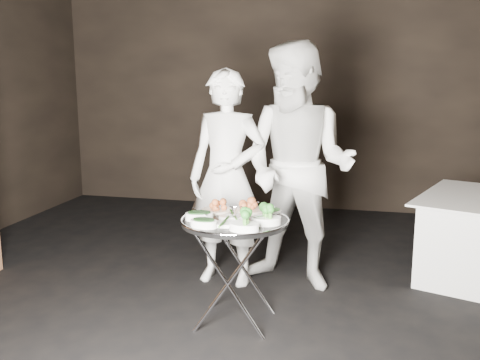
% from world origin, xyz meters
% --- Properties ---
extents(floor, '(6.00, 7.00, 0.05)m').
position_xyz_m(floor, '(0.00, 0.00, -0.03)').
color(floor, black).
rests_on(floor, ground).
extents(wall_back, '(6.00, 0.05, 3.00)m').
position_xyz_m(wall_back, '(0.00, 3.52, 1.50)').
color(wall_back, black).
rests_on(wall_back, floor).
extents(tray_stand, '(0.48, 0.40, 0.70)m').
position_xyz_m(tray_stand, '(0.00, 0.17, 0.39)').
color(tray_stand, silver).
rests_on(tray_stand, floor).
extents(serving_tray, '(0.71, 0.71, 0.04)m').
position_xyz_m(serving_tray, '(0.00, 0.17, 0.71)').
color(serving_tray, black).
rests_on(serving_tray, tray_stand).
extents(potato_plate_a, '(0.21, 0.21, 0.07)m').
position_xyz_m(potato_plate_a, '(-0.16, 0.35, 0.75)').
color(potato_plate_a, beige).
rests_on(potato_plate_a, serving_tray).
extents(potato_plate_b, '(0.22, 0.22, 0.08)m').
position_xyz_m(potato_plate_b, '(0.05, 0.39, 0.75)').
color(potato_plate_b, beige).
rests_on(potato_plate_b, serving_tray).
extents(greens_bowl, '(0.11, 0.11, 0.07)m').
position_xyz_m(greens_bowl, '(0.23, 0.32, 0.75)').
color(greens_bowl, white).
rests_on(greens_bowl, serving_tray).
extents(asparagus_plate_a, '(0.22, 0.17, 0.04)m').
position_xyz_m(asparagus_plate_a, '(-0.01, 0.19, 0.74)').
color(asparagus_plate_a, white).
rests_on(asparagus_plate_a, serving_tray).
extents(asparagus_plate_b, '(0.20, 0.12, 0.04)m').
position_xyz_m(asparagus_plate_b, '(-0.02, 0.01, 0.74)').
color(asparagus_plate_b, white).
rests_on(asparagus_plate_b, serving_tray).
extents(spinach_bowl_a, '(0.20, 0.16, 0.07)m').
position_xyz_m(spinach_bowl_a, '(-0.21, 0.11, 0.75)').
color(spinach_bowl_a, white).
rests_on(spinach_bowl_a, serving_tray).
extents(spinach_bowl_b, '(0.18, 0.13, 0.07)m').
position_xyz_m(spinach_bowl_b, '(-0.14, -0.05, 0.75)').
color(spinach_bowl_b, white).
rests_on(spinach_bowl_b, serving_tray).
extents(broccoli_bowl_a, '(0.22, 0.19, 0.08)m').
position_xyz_m(broccoli_bowl_a, '(0.22, 0.11, 0.75)').
color(broccoli_bowl_a, white).
rests_on(broccoli_bowl_a, serving_tray).
extents(broccoli_bowl_b, '(0.20, 0.16, 0.08)m').
position_xyz_m(broccoli_bowl_b, '(0.12, -0.06, 0.75)').
color(broccoli_bowl_b, white).
rests_on(broccoli_bowl_b, serving_tray).
extents(serving_utensils, '(0.59, 0.42, 0.01)m').
position_xyz_m(serving_utensils, '(0.02, 0.24, 0.77)').
color(serving_utensils, silver).
rests_on(serving_utensils, serving_tray).
extents(waiter_left, '(0.65, 0.46, 1.69)m').
position_xyz_m(waiter_left, '(-0.24, 0.90, 0.85)').
color(waiter_left, silver).
rests_on(waiter_left, floor).
extents(waiter_right, '(1.08, 0.94, 1.89)m').
position_xyz_m(waiter_right, '(0.32, 0.94, 0.95)').
color(waiter_right, silver).
rests_on(waiter_right, floor).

